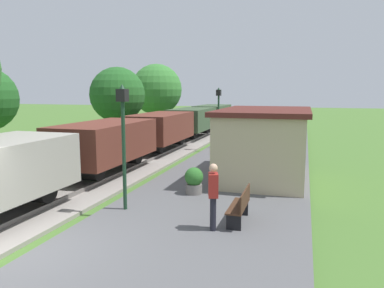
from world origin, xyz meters
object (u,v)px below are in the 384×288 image
(tree_field_distant, at_px, (157,90))
(freight_train, at_px, (161,130))
(bench_near_hut, at_px, (241,205))
(person_waiting, at_px, (213,194))
(lamp_post_near, at_px, (123,124))
(bench_down_platform, at_px, (274,147))
(station_hut, at_px, (265,143))
(lamp_post_far, at_px, (219,106))
(tree_field_left, at_px, (118,95))
(potted_planter, at_px, (194,180))

(tree_field_distant, bearing_deg, freight_train, -66.61)
(bench_near_hut, bearing_deg, person_waiting, -129.83)
(lamp_post_near, relative_size, tree_field_distant, 0.61)
(bench_down_platform, xyz_separation_m, tree_field_distant, (-11.23, 10.69, 3.12))
(station_hut, height_order, lamp_post_near, lamp_post_near)
(lamp_post_far, relative_size, tree_field_left, 0.69)
(lamp_post_far, bearing_deg, lamp_post_near, -90.00)
(freight_train, distance_m, tree_field_distant, 11.52)
(freight_train, xyz_separation_m, lamp_post_near, (3.28, -11.22, 1.41))
(freight_train, xyz_separation_m, tree_field_distant, (-4.47, 10.33, 2.45))
(freight_train, height_order, station_hut, station_hut)
(person_waiting, height_order, tree_field_left, tree_field_left)
(tree_field_distant, bearing_deg, lamp_post_near, -70.22)
(tree_field_left, bearing_deg, bench_near_hut, -51.23)
(lamp_post_far, bearing_deg, bench_down_platform, -24.86)
(potted_planter, height_order, tree_field_distant, tree_field_distant)
(potted_planter, bearing_deg, freight_train, 117.90)
(freight_train, bearing_deg, potted_planter, -62.10)
(person_waiting, bearing_deg, lamp_post_near, -32.54)
(potted_planter, bearing_deg, bench_down_platform, 77.00)
(tree_field_left, height_order, tree_field_distant, tree_field_distant)
(lamp_post_near, bearing_deg, bench_down_platform, 72.22)
(lamp_post_near, distance_m, tree_field_left, 14.99)
(person_waiting, relative_size, lamp_post_near, 0.46)
(freight_train, xyz_separation_m, bench_near_hut, (6.77, -11.34, -0.68))
(person_waiting, distance_m, potted_planter, 3.38)
(freight_train, bearing_deg, person_waiting, -62.85)
(freight_train, distance_m, bench_down_platform, 6.81)
(tree_field_distant, bearing_deg, bench_down_platform, -43.57)
(bench_near_hut, height_order, lamp_post_far, lamp_post_far)
(potted_planter, distance_m, tree_field_left, 14.22)
(bench_near_hut, xyz_separation_m, potted_planter, (-2.00, 2.33, 0.00))
(potted_planter, height_order, lamp_post_far, lamp_post_far)
(person_waiting, relative_size, tree_field_left, 0.32)
(person_waiting, xyz_separation_m, tree_field_distant, (-10.65, 22.37, 2.66))
(lamp_post_near, bearing_deg, potted_planter, 56.06)
(potted_planter, bearing_deg, tree_field_left, 128.37)
(person_waiting, bearing_deg, bench_near_hut, -146.41)
(tree_field_distant, bearing_deg, person_waiting, -64.55)
(bench_down_platform, bearing_deg, station_hut, -89.66)
(lamp_post_near, xyz_separation_m, tree_field_distant, (-7.75, 21.55, 1.04))
(bench_down_platform, bearing_deg, potted_planter, -103.00)
(freight_train, height_order, bench_near_hut, freight_train)
(tree_field_left, bearing_deg, station_hut, -35.71)
(freight_train, height_order, lamp_post_near, lamp_post_near)
(freight_train, distance_m, tree_field_left, 4.81)
(freight_train, bearing_deg, bench_down_platform, -3.03)
(bench_near_hut, height_order, potted_planter, potted_planter)
(bench_down_platform, height_order, tree_field_left, tree_field_left)
(station_hut, xyz_separation_m, tree_field_left, (-10.69, 7.68, 1.81))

